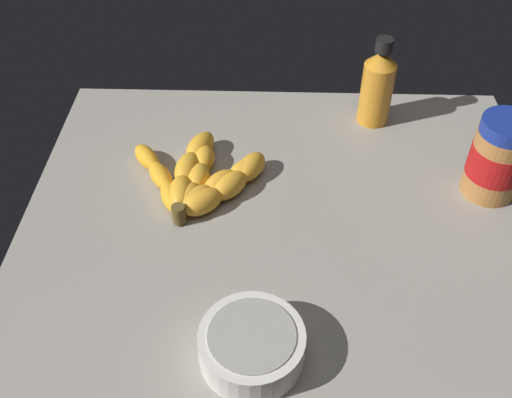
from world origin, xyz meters
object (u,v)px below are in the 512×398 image
object	(u,v)px
peanut_butter_jar	(498,158)
honey_bottle	(377,85)
small_bowl	(252,345)
banana_bunch	(201,178)

from	to	relation	value
peanut_butter_jar	honey_bottle	xyz separation A→B (cm)	(15.88, -18.14, 0.70)
peanut_butter_jar	small_bowl	size ratio (longest dim) A/B	1.05
honey_bottle	banana_bunch	bearing A→B (deg)	32.91
honey_bottle	small_bowl	world-z (taller)	honey_bottle
banana_bunch	small_bowl	bearing A→B (deg)	106.69
peanut_butter_jar	honey_bottle	size ratio (longest dim) A/B	0.83
peanut_butter_jar	honey_bottle	world-z (taller)	honey_bottle
banana_bunch	peanut_butter_jar	distance (cm)	44.95
banana_bunch	small_bowl	size ratio (longest dim) A/B	1.85
banana_bunch	peanut_butter_jar	size ratio (longest dim) A/B	1.76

